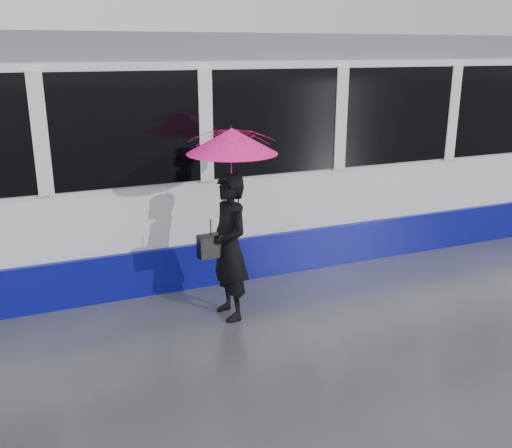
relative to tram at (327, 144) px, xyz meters
name	(u,v)px	position (x,y,z in m)	size (l,w,h in m)	color
ground	(282,316)	(-1.98, -2.50, -1.64)	(90.00, 90.00, 0.00)	#2B2B30
rails	(216,251)	(-1.98, 0.00, -1.63)	(34.00, 1.51, 0.02)	#3F3D38
tram	(327,144)	(0.00, 0.00, 0.00)	(26.00, 2.56, 3.35)	white
woman	(229,247)	(-2.57, -2.24, -0.75)	(0.65, 0.43, 1.78)	black
umbrella	(232,159)	(-2.52, -2.24, 0.32)	(1.15, 1.15, 1.20)	#E51359
handbag	(211,246)	(-2.79, -2.22, -0.70)	(0.33, 0.17, 0.46)	black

